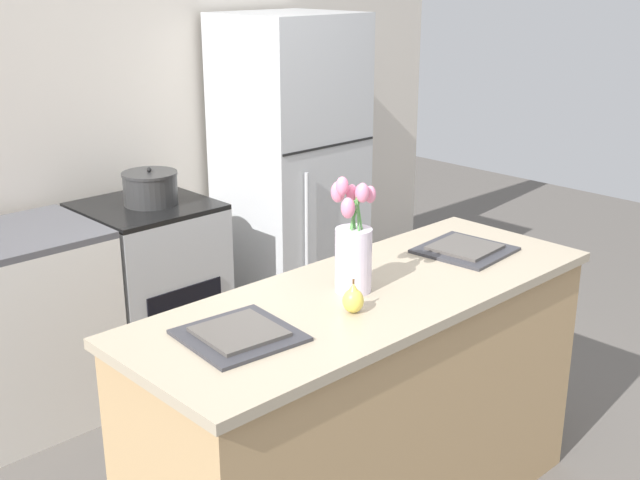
{
  "coord_description": "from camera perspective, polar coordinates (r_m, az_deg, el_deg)",
  "views": [
    {
      "loc": [
        -1.88,
        -1.73,
        2.0
      ],
      "look_at": [
        0.0,
        0.25,
        1.07
      ],
      "focal_mm": 45.0,
      "sensor_mm": 36.0,
      "label": 1
    }
  ],
  "objects": [
    {
      "name": "plate_setting_left",
      "position": [
        2.42,
        -5.77,
        -6.68
      ],
      "size": [
        0.34,
        0.34,
        0.02
      ],
      "color": "#333338",
      "rests_on": "kitchen_island"
    },
    {
      "name": "refrigerator",
      "position": [
        4.57,
        -2.14,
        4.68
      ],
      "size": [
        0.68,
        0.67,
        1.78
      ],
      "color": "#B7BABC",
      "rests_on": "ground_plane"
    },
    {
      "name": "flower_vase",
      "position": [
        2.7,
        2.37,
        -0.53
      ],
      "size": [
        0.14,
        0.15,
        0.4
      ],
      "color": "silver",
      "rests_on": "kitchen_island"
    },
    {
      "name": "kitchen_island",
      "position": [
        2.97,
        3.4,
        -12.06
      ],
      "size": [
        1.8,
        0.66,
        0.95
      ],
      "color": "tan",
      "rests_on": "ground_plane"
    },
    {
      "name": "pear_figurine",
      "position": [
        2.57,
        2.37,
        -4.23
      ],
      "size": [
        0.07,
        0.07,
        0.11
      ],
      "color": "#E5CC4C",
      "rests_on": "kitchen_island"
    },
    {
      "name": "plate_setting_right",
      "position": [
        3.17,
        10.26,
        -0.64
      ],
      "size": [
        0.34,
        0.34,
        0.02
      ],
      "color": "#333338",
      "rests_on": "kitchen_island"
    },
    {
      "name": "stove_range",
      "position": [
        4.17,
        -11.89,
        -3.46
      ],
      "size": [
        0.6,
        0.61,
        0.91
      ],
      "color": "#B2B5B7",
      "rests_on": "ground_plane"
    },
    {
      "name": "cooking_pot",
      "position": [
        4.0,
        -11.98,
        3.64
      ],
      "size": [
        0.27,
        0.27,
        0.18
      ],
      "color": "#2D2D2D",
      "rests_on": "stove_range"
    },
    {
      "name": "back_wall",
      "position": [
        4.23,
        -16.8,
        9.11
      ],
      "size": [
        5.2,
        0.08,
        2.7
      ],
      "color": "silver",
      "rests_on": "ground_plane"
    }
  ]
}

